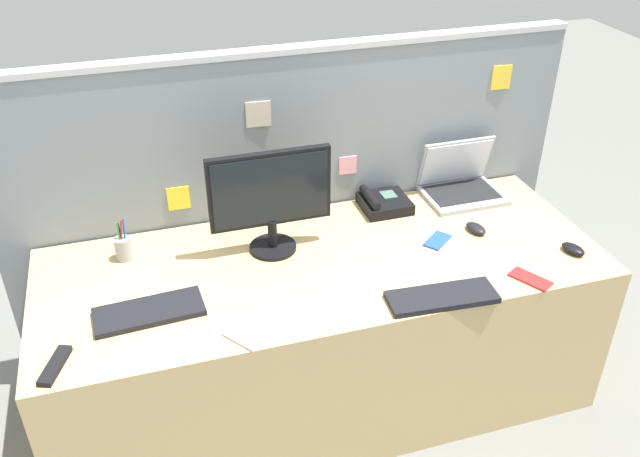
{
  "coord_description": "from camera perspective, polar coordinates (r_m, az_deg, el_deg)",
  "views": [
    {
      "loc": [
        -0.64,
        -2.03,
        2.19
      ],
      "look_at": [
        0.0,
        0.05,
        0.82
      ],
      "focal_mm": 37.71,
      "sensor_mm": 36.0,
      "label": 1
    }
  ],
  "objects": [
    {
      "name": "cubicle_divider",
      "position": [
        2.97,
        -2.31,
        2.09
      ],
      "size": [
        2.45,
        0.08,
        1.41
      ],
      "color": "gray",
      "rests_on": "ground_plane"
    },
    {
      "name": "tv_remote",
      "position": [
        2.29,
        -21.58,
        -10.77
      ],
      "size": [
        0.1,
        0.17,
        0.02
      ],
      "primitive_type": "cube",
      "rotation": [
        0.0,
        0.0,
        -0.38
      ],
      "color": "black",
      "rests_on": "desk"
    },
    {
      "name": "cell_phone_silver_slab",
      "position": [
        2.26,
        -6.52,
        -9.1
      ],
      "size": [
        0.14,
        0.15,
        0.01
      ],
      "primitive_type": "cube",
      "rotation": [
        0.0,
        0.0,
        0.62
      ],
      "color": "#B7BAC1",
      "rests_on": "desk"
    },
    {
      "name": "pen_cup",
      "position": [
        2.69,
        -16.35,
        -1.59
      ],
      "size": [
        0.06,
        0.06,
        0.17
      ],
      "color": "#99999E",
      "rests_on": "desk"
    },
    {
      "name": "computer_mouse_right_hand",
      "position": [
        2.84,
        13.09,
        0.02
      ],
      "size": [
        0.08,
        0.11,
        0.03
      ],
      "primitive_type": "ellipsoid",
      "rotation": [
        0.0,
        0.0,
        0.23
      ],
      "color": "black",
      "rests_on": "desk"
    },
    {
      "name": "cell_phone_blue_case",
      "position": [
        2.76,
        9.91,
        -0.97
      ],
      "size": [
        0.14,
        0.13,
        0.01
      ],
      "primitive_type": "cube",
      "rotation": [
        0.0,
        0.0,
        -0.9
      ],
      "color": "blue",
      "rests_on": "desk"
    },
    {
      "name": "laptop",
      "position": [
        3.1,
        11.77,
        3.93
      ],
      "size": [
        0.34,
        0.27,
        0.25
      ],
      "color": "#9EA0A8",
      "rests_on": "desk"
    },
    {
      "name": "ground_plane",
      "position": [
        3.05,
        0.28,
        -13.71
      ],
      "size": [
        10.0,
        10.0,
        0.0
      ],
      "primitive_type": "plane",
      "color": "slate"
    },
    {
      "name": "desktop_monitor",
      "position": [
        2.56,
        -4.24,
        2.78
      ],
      "size": [
        0.47,
        0.19,
        0.42
      ],
      "color": "black",
      "rests_on": "desk"
    },
    {
      "name": "keyboard_spare",
      "position": [
        2.41,
        -14.3,
        -6.86
      ],
      "size": [
        0.38,
        0.18,
        0.02
      ],
      "primitive_type": "cube",
      "rotation": [
        0.0,
        0.0,
        0.06
      ],
      "color": "black",
      "rests_on": "desk"
    },
    {
      "name": "cell_phone_red_case",
      "position": [
        2.61,
        17.42,
        -4.11
      ],
      "size": [
        0.13,
        0.17,
        0.01
      ],
      "primitive_type": "cube",
      "rotation": [
        0.0,
        0.0,
        0.51
      ],
      "color": "#B22323",
      "rests_on": "desk"
    },
    {
      "name": "desk",
      "position": [
        2.81,
        0.3,
        -8.7
      ],
      "size": [
        2.18,
        0.84,
        0.7
      ],
      "primitive_type": "cube",
      "color": "tan",
      "rests_on": "ground_plane"
    },
    {
      "name": "computer_mouse_left_hand",
      "position": [
        2.82,
        20.68,
        -1.64
      ],
      "size": [
        0.09,
        0.11,
        0.03
      ],
      "primitive_type": "ellipsoid",
      "rotation": [
        0.0,
        0.0,
        0.31
      ],
      "color": "black",
      "rests_on": "desk"
    },
    {
      "name": "desk_phone",
      "position": [
        2.94,
        5.39,
        2.2
      ],
      "size": [
        0.2,
        0.19,
        0.08
      ],
      "color": "black",
      "rests_on": "desk"
    },
    {
      "name": "keyboard_main",
      "position": [
        2.44,
        10.31,
        -5.74
      ],
      "size": [
        0.4,
        0.16,
        0.02
      ],
      "primitive_type": "cube",
      "rotation": [
        0.0,
        0.0,
        -0.07
      ],
      "color": "black",
      "rests_on": "desk"
    }
  ]
}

